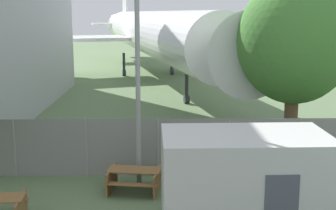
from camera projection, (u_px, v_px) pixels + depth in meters
The scene contains 6 objects.
perimeter_fence at pixel (158, 147), 16.69m from camera, with size 56.07×0.07×2.10m.
airplane at pixel (151, 33), 41.80m from camera, with size 38.16×46.35×11.59m.
portable_cabin at pixel (244, 181), 12.60m from camera, with size 4.47×2.66×2.63m.
picnic_bench_open_grass at pixel (134, 177), 15.32m from camera, with size 1.90×1.63×0.76m.
tree_near_hangar at pixel (295, 41), 18.91m from camera, with size 4.68×4.68×7.24m.
light_mast at pixel (137, 41), 15.07m from camera, with size 0.44×0.44×8.03m.
Camera 1 is at (0.11, -5.90, 5.78)m, focal length 50.00 mm.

